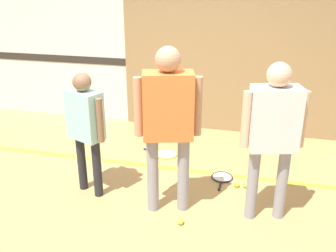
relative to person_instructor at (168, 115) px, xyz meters
name	(u,v)px	position (x,y,z in m)	size (l,w,h in m)	color
ground_plane	(153,206)	(-0.17, 0.00, -1.08)	(16.00, 16.00, 0.00)	tan
wall_back	(197,29)	(-0.17, 2.46, 0.51)	(16.00, 0.07, 3.20)	silver
wall_panel	(230,61)	(0.38, 2.40, 0.06)	(3.38, 0.05, 2.28)	#93754C
floor_stripe	(172,168)	(-0.17, 0.89, -1.08)	(14.40, 0.10, 0.01)	yellow
person_instructor	(168,115)	(0.00, 0.00, 0.00)	(0.64, 0.39, 1.75)	gray
person_student_left	(85,122)	(-0.95, 0.12, -0.21)	(0.50, 0.35, 1.41)	#232328
person_student_right	(273,127)	(1.01, 0.11, -0.07)	(0.60, 0.36, 1.63)	gray
racket_spare_on_floor	(222,178)	(0.49, 0.79, -1.07)	(0.28, 0.47, 0.03)	#28282D
racket_second_spare	(165,154)	(-0.36, 1.27, -1.07)	(0.55, 0.38, 0.03)	#C6D838
tennis_ball_near_instructor	(180,222)	(0.19, -0.24, -1.05)	(0.07, 0.07, 0.07)	#CCE038
tennis_ball_by_spare_racket	(237,185)	(0.69, 0.63, -1.05)	(0.07, 0.07, 0.07)	#CCE038
tennis_ball_stray_left	(245,185)	(0.79, 0.64, -1.05)	(0.07, 0.07, 0.07)	#CCE038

